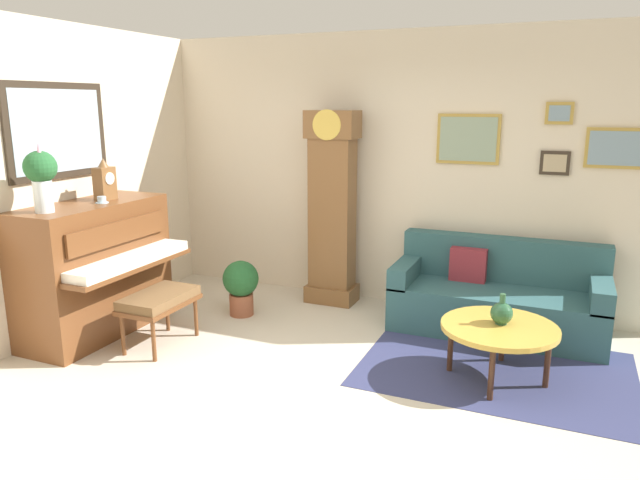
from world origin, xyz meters
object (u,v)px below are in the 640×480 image
at_px(grandfather_clock, 332,213).
at_px(couch, 497,298).
at_px(mantel_clock, 105,181).
at_px(piano_bench, 159,301).
at_px(potted_plant, 241,284).
at_px(green_jug, 502,313).
at_px(flower_vase, 41,174).
at_px(piano, 96,268).
at_px(coffee_table, 499,329).
at_px(teacup, 102,200).

relative_size(grandfather_clock, couch, 1.07).
bearing_deg(mantel_clock, grandfather_clock, 41.05).
xyz_separation_m(piano_bench, potted_plant, (0.26, 0.94, -0.08)).
bearing_deg(potted_plant, green_jug, -9.45).
relative_size(mantel_clock, flower_vase, 0.66).
distance_m(piano, coffee_table, 3.56).
bearing_deg(grandfather_clock, couch, -4.80).
relative_size(coffee_table, potted_plant, 1.57).
distance_m(coffee_table, teacup, 3.55).
bearing_deg(potted_plant, piano_bench, -105.72).
relative_size(piano_bench, potted_plant, 1.25).
bearing_deg(teacup, potted_plant, 44.38).
xyz_separation_m(piano, teacup, (0.10, 0.04, 0.63)).
height_order(piano_bench, green_jug, green_jug).
xyz_separation_m(coffee_table, green_jug, (0.00, 0.04, 0.12)).
height_order(grandfather_clock, teacup, grandfather_clock).
xyz_separation_m(piano, mantel_clock, (0.00, 0.20, 0.78)).
xyz_separation_m(green_jug, potted_plant, (-2.55, 0.42, -0.21)).
height_order(mantel_clock, teacup, mantel_clock).
relative_size(couch, mantel_clock, 5.00).
bearing_deg(green_jug, piano, -172.26).
bearing_deg(flower_vase, couch, 30.51).
bearing_deg(couch, piano_bench, -150.18).
height_order(grandfather_clock, potted_plant, grandfather_clock).
bearing_deg(piano, couch, 23.85).
xyz_separation_m(couch, teacup, (-3.30, -1.46, 0.93)).
height_order(piano, flower_vase, flower_vase).
relative_size(piano_bench, coffee_table, 0.80).
distance_m(piano, flower_vase, 1.05).
distance_m(piano_bench, grandfather_clock, 2.01).
height_order(coffee_table, green_jug, green_jug).
xyz_separation_m(piano, potted_plant, (0.98, 0.90, -0.30)).
xyz_separation_m(piano_bench, flower_vase, (-0.72, -0.46, 1.13)).
relative_size(green_jug, potted_plant, 0.43).
bearing_deg(grandfather_clock, mantel_clock, -138.95).
height_order(green_jug, potted_plant, green_jug).
distance_m(piano, potted_plant, 1.37).
bearing_deg(potted_plant, teacup, -135.62).
relative_size(piano, potted_plant, 2.57).
height_order(piano_bench, couch, couch).
distance_m(grandfather_clock, coffee_table, 2.28).
bearing_deg(coffee_table, mantel_clock, -175.99).
bearing_deg(piano_bench, mantel_clock, 162.23).
height_order(teacup, potted_plant, teacup).
relative_size(teacup, potted_plant, 0.21).
relative_size(piano, mantel_clock, 3.79).
distance_m(mantel_clock, potted_plant, 1.61).
height_order(piano_bench, teacup, teacup).
relative_size(flower_vase, teacup, 5.00).
bearing_deg(mantel_clock, flower_vase, -90.04).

